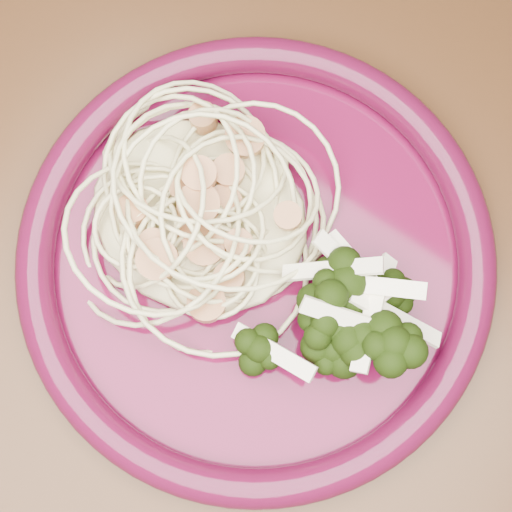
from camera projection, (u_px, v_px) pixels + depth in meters
The scene contains 6 objects.
dining_table at pixel (248, 335), 0.59m from camera, with size 1.20×0.80×0.75m.
dinner_plate at pixel (256, 258), 0.49m from camera, with size 0.35×0.35×0.03m.
spaghetti_pile at pixel (198, 210), 0.48m from camera, with size 0.16×0.14×0.03m, color beige.
scallop_cluster at pixel (193, 193), 0.44m from camera, with size 0.13×0.13×0.04m, color tan, non-canonical shape.
broccoli_pile at pixel (330, 309), 0.46m from camera, with size 0.09×0.15×0.05m, color black.
onion_garnish at pixel (335, 302), 0.43m from camera, with size 0.06×0.10×0.06m, color white, non-canonical shape.
Camera 1 is at (0.04, -0.05, 1.24)m, focal length 50.00 mm.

